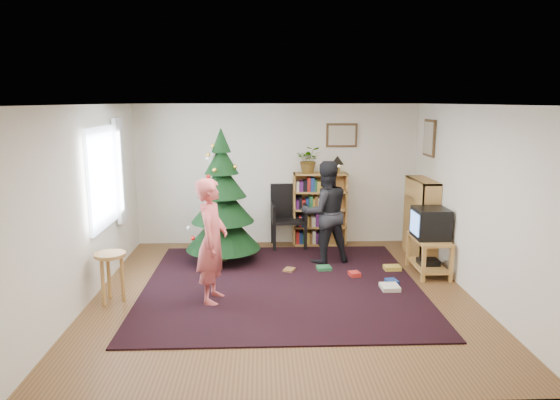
{
  "coord_description": "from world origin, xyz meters",
  "views": [
    {
      "loc": [
        -0.27,
        -6.32,
        2.54
      ],
      "look_at": [
        0.0,
        0.93,
        1.1
      ],
      "focal_mm": 32.0,
      "sensor_mm": 36.0,
      "label": 1
    }
  ],
  "objects_px": {
    "christmas_tree": "(223,207)",
    "tv_stand": "(429,253)",
    "picture_back": "(342,135)",
    "bookshelf_right": "(421,218)",
    "bookshelf_back": "(320,208)",
    "armchair": "(288,213)",
    "picture_right": "(429,138)",
    "potted_plant": "(309,160)",
    "stool": "(110,264)",
    "person_by_chair": "(325,212)",
    "person_standing": "(212,241)",
    "crt_tv": "(430,223)",
    "table_lamp": "(337,161)"
  },
  "relations": [
    {
      "from": "bookshelf_back",
      "to": "armchair",
      "type": "xyz_separation_m",
      "value": [
        -0.56,
        -0.02,
        -0.07
      ]
    },
    {
      "from": "christmas_tree",
      "to": "stool",
      "type": "distance_m",
      "value": 2.09
    },
    {
      "from": "bookshelf_back",
      "to": "tv_stand",
      "type": "relative_size",
      "value": 1.57
    },
    {
      "from": "christmas_tree",
      "to": "armchair",
      "type": "relative_size",
      "value": 1.97
    },
    {
      "from": "potted_plant",
      "to": "table_lamp",
      "type": "xyz_separation_m",
      "value": [
        0.5,
        0.0,
        -0.03
      ]
    },
    {
      "from": "christmas_tree",
      "to": "potted_plant",
      "type": "relative_size",
      "value": 4.54
    },
    {
      "from": "picture_right",
      "to": "person_standing",
      "type": "height_order",
      "value": "picture_right"
    },
    {
      "from": "bookshelf_right",
      "to": "person_standing",
      "type": "xyz_separation_m",
      "value": [
        -3.24,
        -1.76,
        0.14
      ]
    },
    {
      "from": "bookshelf_right",
      "to": "table_lamp",
      "type": "xyz_separation_m",
      "value": [
        -1.28,
        0.79,
        0.84
      ]
    },
    {
      "from": "person_by_chair",
      "to": "picture_right",
      "type": "bearing_deg",
      "value": -179.3
    },
    {
      "from": "picture_back",
      "to": "bookshelf_right",
      "type": "height_order",
      "value": "picture_back"
    },
    {
      "from": "christmas_tree",
      "to": "person_by_chair",
      "type": "bearing_deg",
      "value": -2.88
    },
    {
      "from": "armchair",
      "to": "person_by_chair",
      "type": "distance_m",
      "value": 1.16
    },
    {
      "from": "armchair",
      "to": "person_by_chair",
      "type": "relative_size",
      "value": 0.67
    },
    {
      "from": "crt_tv",
      "to": "person_standing",
      "type": "distance_m",
      "value": 3.26
    },
    {
      "from": "bookshelf_right",
      "to": "person_by_chair",
      "type": "xyz_separation_m",
      "value": [
        -1.61,
        -0.24,
        0.15
      ]
    },
    {
      "from": "picture_right",
      "to": "person_by_chair",
      "type": "bearing_deg",
      "value": -165.93
    },
    {
      "from": "crt_tv",
      "to": "armchair",
      "type": "bearing_deg",
      "value": 141.85
    },
    {
      "from": "bookshelf_back",
      "to": "armchair",
      "type": "relative_size",
      "value": 1.19
    },
    {
      "from": "picture_right",
      "to": "potted_plant",
      "type": "distance_m",
      "value": 2.04
    },
    {
      "from": "picture_right",
      "to": "christmas_tree",
      "type": "distance_m",
      "value": 3.54
    },
    {
      "from": "christmas_tree",
      "to": "stool",
      "type": "xyz_separation_m",
      "value": [
        -1.31,
        -1.59,
        -0.39
      ]
    },
    {
      "from": "bookshelf_right",
      "to": "person_standing",
      "type": "relative_size",
      "value": 0.81
    },
    {
      "from": "christmas_tree",
      "to": "person_by_chair",
      "type": "height_order",
      "value": "christmas_tree"
    },
    {
      "from": "picture_back",
      "to": "potted_plant",
      "type": "height_order",
      "value": "picture_back"
    },
    {
      "from": "bookshelf_back",
      "to": "bookshelf_right",
      "type": "height_order",
      "value": "same"
    },
    {
      "from": "armchair",
      "to": "stool",
      "type": "bearing_deg",
      "value": -136.24
    },
    {
      "from": "picture_back",
      "to": "bookshelf_back",
      "type": "distance_m",
      "value": 1.35
    },
    {
      "from": "christmas_tree",
      "to": "stool",
      "type": "relative_size",
      "value": 3.29
    },
    {
      "from": "bookshelf_right",
      "to": "christmas_tree",
      "type": "bearing_deg",
      "value": 92.73
    },
    {
      "from": "person_standing",
      "to": "potted_plant",
      "type": "height_order",
      "value": "potted_plant"
    },
    {
      "from": "table_lamp",
      "to": "tv_stand",
      "type": "bearing_deg",
      "value": -54.21
    },
    {
      "from": "person_by_chair",
      "to": "potted_plant",
      "type": "relative_size",
      "value": 3.46
    },
    {
      "from": "armchair",
      "to": "person_by_chair",
      "type": "height_order",
      "value": "person_by_chair"
    },
    {
      "from": "christmas_tree",
      "to": "tv_stand",
      "type": "distance_m",
      "value": 3.23
    },
    {
      "from": "christmas_tree",
      "to": "person_standing",
      "type": "bearing_deg",
      "value": -90.51
    },
    {
      "from": "bookshelf_right",
      "to": "picture_right",
      "type": "bearing_deg",
      "value": -33.74
    },
    {
      "from": "picture_back",
      "to": "christmas_tree",
      "type": "xyz_separation_m",
      "value": [
        -2.04,
        -1.08,
        -1.05
      ]
    },
    {
      "from": "bookshelf_right",
      "to": "potted_plant",
      "type": "height_order",
      "value": "potted_plant"
    },
    {
      "from": "armchair",
      "to": "person_standing",
      "type": "xyz_separation_m",
      "value": [
        -1.1,
        -2.53,
        0.21
      ]
    },
    {
      "from": "crt_tv",
      "to": "person_by_chair",
      "type": "bearing_deg",
      "value": 158.81
    },
    {
      "from": "crt_tv",
      "to": "potted_plant",
      "type": "height_order",
      "value": "potted_plant"
    },
    {
      "from": "armchair",
      "to": "table_lamp",
      "type": "xyz_separation_m",
      "value": [
        0.86,
        0.02,
        0.91
      ]
    },
    {
      "from": "picture_right",
      "to": "person_by_chair",
      "type": "xyz_separation_m",
      "value": [
        -1.75,
        -0.44,
        -1.13
      ]
    },
    {
      "from": "christmas_tree",
      "to": "stool",
      "type": "bearing_deg",
      "value": -129.58
    },
    {
      "from": "table_lamp",
      "to": "bookshelf_right",
      "type": "bearing_deg",
      "value": -31.83
    },
    {
      "from": "picture_right",
      "to": "potted_plant",
      "type": "bearing_deg",
      "value": 162.84
    },
    {
      "from": "christmas_tree",
      "to": "bookshelf_back",
      "type": "relative_size",
      "value": 1.65
    },
    {
      "from": "picture_right",
      "to": "armchair",
      "type": "relative_size",
      "value": 0.55
    },
    {
      "from": "tv_stand",
      "to": "person_standing",
      "type": "bearing_deg",
      "value": -163.07
    }
  ]
}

